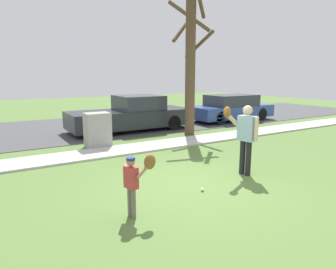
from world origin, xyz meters
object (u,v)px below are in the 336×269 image
at_px(street_tree_near, 191,61).
at_px(parked_pickup_dark, 132,115).
at_px(baseball, 202,190).
at_px(utility_cabinet, 98,130).
at_px(person_child, 136,177).
at_px(person_adult, 245,133).
at_px(parked_wagon_blue, 231,108).

bearing_deg(street_tree_near, parked_pickup_dark, 129.65).
height_order(baseball, utility_cabinet, utility_cabinet).
xyz_separation_m(person_child, baseball, (1.64, 0.33, -0.67)).
distance_m(person_child, utility_cabinet, 5.32).
xyz_separation_m(person_child, street_tree_near, (4.94, 5.48, 2.18)).
bearing_deg(person_child, person_adult, 0.97).
bearing_deg(street_tree_near, baseball, -122.59).
bearing_deg(street_tree_near, person_adult, -110.60).
xyz_separation_m(baseball, parked_pickup_dark, (1.67, 7.12, 0.64)).
relative_size(street_tree_near, parked_wagon_blue, 1.21).
relative_size(baseball, parked_wagon_blue, 0.02).
bearing_deg(person_adult, parked_wagon_blue, -141.80).
xyz_separation_m(person_child, parked_pickup_dark, (3.32, 7.44, -0.03)).
bearing_deg(person_adult, utility_cabinet, -76.55).
relative_size(person_child, parked_pickup_dark, 0.21).
bearing_deg(parked_wagon_blue, parked_pickup_dark, -0.16).
distance_m(baseball, street_tree_near, 6.75).
distance_m(utility_cabinet, street_tree_near, 4.53).
distance_m(person_adult, parked_pickup_dark, 6.78).
bearing_deg(parked_pickup_dark, utility_cabinet, 44.68).
height_order(utility_cabinet, street_tree_near, street_tree_near).
distance_m(baseball, utility_cabinet, 4.95).
height_order(utility_cabinet, parked_pickup_dark, parked_pickup_dark).
height_order(person_adult, baseball, person_adult).
xyz_separation_m(utility_cabinet, parked_wagon_blue, (7.88, 2.22, 0.09)).
bearing_deg(street_tree_near, parked_wagon_blue, 25.95).
height_order(parked_pickup_dark, parked_wagon_blue, parked_pickup_dark).
bearing_deg(utility_cabinet, person_child, -101.47).
distance_m(street_tree_near, parked_pickup_dark, 3.37).
height_order(person_child, parked_wagon_blue, parked_wagon_blue).
bearing_deg(parked_wagon_blue, person_child, 39.73).
relative_size(person_child, utility_cabinet, 0.94).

